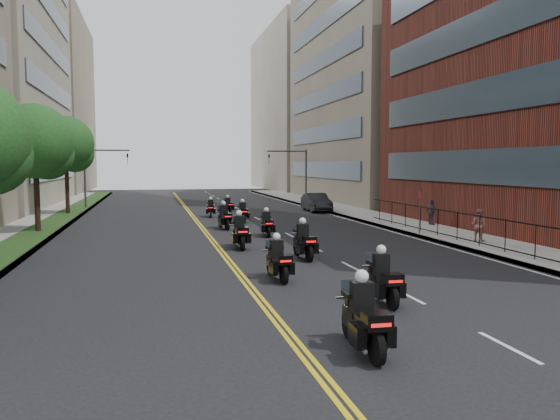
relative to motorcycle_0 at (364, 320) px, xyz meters
The scene contains 24 objects.
ground 0.86m from the motorcycle_0, 72.84° to the right, with size 160.00×160.00×0.00m, color black.
sidewalk_right 27.40m from the motorcycle_0, 63.69° to the left, with size 4.00×90.00×0.15m, color gray.
sidewalk_left 27.27m from the motorcycle_0, 115.79° to the left, with size 4.00×90.00×0.15m, color gray.
grass_strip 26.93m from the motorcycle_0, 114.25° to the left, with size 2.00×90.00×0.04m, color #1B3A15.
building_right_tan 54.15m from the motorcycle_0, 65.55° to the left, with size 15.11×28.00×30.00m.
building_right_far 81.44m from the motorcycle_0, 74.41° to the left, with size 15.00×28.00×26.00m, color gray.
building_left_far 81.50m from the motorcycle_0, 105.74° to the left, with size 16.00×28.00×26.00m, color #796858.
iron_fence 16.05m from the motorcycle_0, 46.04° to the left, with size 0.05×28.00×1.50m.
street_trees 21.63m from the motorcycle_0, 121.00° to the left, with size 4.40×38.40×7.98m.
traffic_signal_right 42.77m from the motorcycle_0, 76.89° to the left, with size 4.09×0.20×5.60m.
traffic_signal_left 42.70m from the motorcycle_0, 102.75° to the left, with size 4.09×0.20×5.60m.
motorcycle_0 is the anchor object (origin of this frame).
motorcycle_1 4.41m from the motorcycle_0, 60.67° to the left, with size 0.56×2.37×1.75m.
motorcycle_2 7.78m from the motorcycle_0, 90.98° to the left, with size 0.59×2.29×1.69m.
motorcycle_3 11.91m from the motorcycle_0, 80.55° to the left, with size 0.58×2.45×1.81m.
motorcycle_4 15.41m from the motorcycle_0, 91.09° to the left, with size 0.58×2.55×1.88m.
motorcycle_5 19.61m from the motorcycle_0, 84.31° to the left, with size 0.55×2.24×1.65m.
motorcycle_6 23.54m from the motorcycle_0, 89.97° to the left, with size 0.71×2.41×1.78m.
motorcycle_7 27.31m from the motorcycle_0, 86.14° to the left, with size 0.52×2.25×1.66m.
motorcycle_8 31.67m from the motorcycle_0, 89.94° to the left, with size 0.60×2.15×1.59m.
motorcycle_9 34.95m from the motorcycle_0, 86.97° to the left, with size 0.62×2.06×1.52m.
parked_sedan 35.77m from the motorcycle_0, 74.53° to the left, with size 1.70×4.86×1.60m, color black.
pedestrian_b 18.53m from the motorcycle_0, 49.33° to the left, with size 0.81×0.63×1.67m, color #9C6455.
pedestrian_c 25.39m from the motorcycle_0, 57.94° to the left, with size 0.98×0.41×1.66m, color #3D3D44.
Camera 1 is at (-4.64, -10.55, 4.16)m, focal length 35.00 mm.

